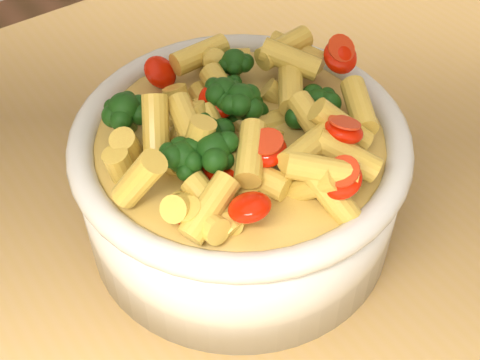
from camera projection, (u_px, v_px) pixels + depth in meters
table at (203, 316)px, 0.62m from camera, size 1.20×0.80×0.90m
serving_bowl at (240, 179)px, 0.53m from camera, size 0.26×0.26×0.11m
pasta_salad at (240, 113)px, 0.48m from camera, size 0.20×0.20×0.05m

